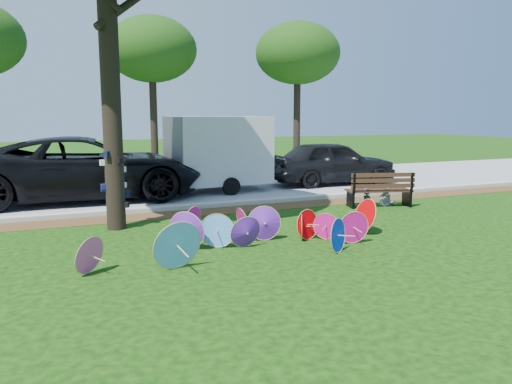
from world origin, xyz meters
The scene contains 12 objects.
ground centered at (0.00, 0.00, 0.00)m, with size 90.00×90.00×0.00m, color black.
mulch_strip centered at (0.00, 4.50, 0.01)m, with size 90.00×1.00×0.01m, color #472D16.
curb centered at (0.00, 5.20, 0.06)m, with size 90.00×0.30×0.12m, color #B7B5AD.
street centered at (0.00, 9.35, 0.01)m, with size 90.00×8.00×0.01m, color gray.
parasol_pile centered at (-0.10, 0.62, 0.37)m, with size 6.67×2.62×0.91m.
black_van centered at (-2.83, 7.89, 1.00)m, with size 3.30×7.17×1.99m, color black.
dark_pickup centered at (6.16, 7.98, 0.84)m, with size 1.98×4.91×1.67m, color black.
cargo_trailer centered at (1.59, 8.01, 1.45)m, with size 3.29×2.08×2.90m, color silver.
park_bench centered at (4.98, 3.42, 0.50)m, with size 1.93×0.73×1.01m, color black, non-canonical shape.
person_left centered at (4.63, 3.47, 0.52)m, with size 0.38×0.25×1.04m, color #333445.
person_right centered at (5.33, 3.47, 0.59)m, with size 0.57×0.45×1.18m, color silver.
bg_trees centered at (0.91, 15.93, 5.77)m, with size 19.42×5.72×7.40m.
Camera 1 is at (-3.88, -8.54, 2.70)m, focal length 35.00 mm.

